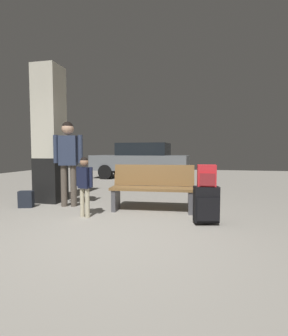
{
  "coord_description": "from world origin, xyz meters",
  "views": [
    {
      "loc": [
        1.15,
        -3.13,
        1.15
      ],
      "look_at": [
        0.19,
        1.3,
        0.85
      ],
      "focal_mm": 26.73,
      "sensor_mm": 36.0,
      "label": 1
    }
  ],
  "objects_px": {
    "bench": "(153,188)",
    "suitcase": "(206,204)",
    "backpack_dark_floor": "(26,199)",
    "adult": "(68,154)",
    "backpack_bright": "(207,176)",
    "structural_pillar": "(50,135)",
    "parked_car_far": "(141,160)",
    "child": "(84,180)"
  },
  "relations": [
    {
      "from": "bench",
      "to": "suitcase",
      "type": "relative_size",
      "value": 2.7
    },
    {
      "from": "backpack_dark_floor",
      "to": "adult",
      "type": "bearing_deg",
      "value": 19.37
    },
    {
      "from": "backpack_bright",
      "to": "backpack_dark_floor",
      "type": "height_order",
      "value": "backpack_bright"
    },
    {
      "from": "backpack_dark_floor",
      "to": "structural_pillar",
      "type": "bearing_deg",
      "value": 77.02
    },
    {
      "from": "structural_pillar",
      "to": "parked_car_far",
      "type": "distance_m",
      "value": 5.56
    },
    {
      "from": "backpack_dark_floor",
      "to": "parked_car_far",
      "type": "bearing_deg",
      "value": 80.28
    },
    {
      "from": "bench",
      "to": "adult",
      "type": "height_order",
      "value": "adult"
    },
    {
      "from": "adult",
      "to": "structural_pillar",
      "type": "bearing_deg",
      "value": 150.36
    },
    {
      "from": "adult",
      "to": "parked_car_far",
      "type": "height_order",
      "value": "adult"
    },
    {
      "from": "bench",
      "to": "child",
      "type": "distance_m",
      "value": 1.32
    },
    {
      "from": "structural_pillar",
      "to": "parked_car_far",
      "type": "xyz_separation_m",
      "value": [
        0.89,
        5.44,
        -0.71
      ]
    },
    {
      "from": "suitcase",
      "to": "child",
      "type": "height_order",
      "value": "child"
    },
    {
      "from": "bench",
      "to": "parked_car_far",
      "type": "height_order",
      "value": "parked_car_far"
    },
    {
      "from": "suitcase",
      "to": "backpack_dark_floor",
      "type": "relative_size",
      "value": 1.78
    },
    {
      "from": "bench",
      "to": "backpack_dark_floor",
      "type": "xyz_separation_m",
      "value": [
        -2.59,
        -0.29,
        -0.28
      ]
    },
    {
      "from": "bench",
      "to": "backpack_bright",
      "type": "bearing_deg",
      "value": -37.19
    },
    {
      "from": "child",
      "to": "backpack_dark_floor",
      "type": "bearing_deg",
      "value": 163.34
    },
    {
      "from": "suitcase",
      "to": "child",
      "type": "distance_m",
      "value": 2.09
    },
    {
      "from": "backpack_dark_floor",
      "to": "bench",
      "type": "bearing_deg",
      "value": 6.36
    },
    {
      "from": "backpack_bright",
      "to": "child",
      "type": "bearing_deg",
      "value": 179.8
    },
    {
      "from": "structural_pillar",
      "to": "backpack_bright",
      "type": "relative_size",
      "value": 9.0
    },
    {
      "from": "suitcase",
      "to": "bench",
      "type": "bearing_deg",
      "value": 142.86
    },
    {
      "from": "structural_pillar",
      "to": "suitcase",
      "type": "xyz_separation_m",
      "value": [
        3.43,
        -1.12,
        -1.2
      ]
    },
    {
      "from": "bench",
      "to": "backpack_bright",
      "type": "xyz_separation_m",
      "value": [
        0.99,
        -0.75,
        0.33
      ]
    },
    {
      "from": "bench",
      "to": "parked_car_far",
      "type": "distance_m",
      "value": 6.02
    },
    {
      "from": "backpack_bright",
      "to": "bench",
      "type": "bearing_deg",
      "value": 142.81
    },
    {
      "from": "backpack_bright",
      "to": "adult",
      "type": "height_order",
      "value": "adult"
    },
    {
      "from": "structural_pillar",
      "to": "suitcase",
      "type": "bearing_deg",
      "value": -18.05
    },
    {
      "from": "bench",
      "to": "backpack_dark_floor",
      "type": "bearing_deg",
      "value": -173.64
    },
    {
      "from": "backpack_bright",
      "to": "adult",
      "type": "xyz_separation_m",
      "value": [
        -2.78,
        0.75,
        0.32
      ]
    },
    {
      "from": "child",
      "to": "bench",
      "type": "bearing_deg",
      "value": 34.71
    },
    {
      "from": "suitcase",
      "to": "backpack_dark_floor",
      "type": "xyz_separation_m",
      "value": [
        -3.58,
        0.46,
        -0.15
      ]
    },
    {
      "from": "child",
      "to": "parked_car_far",
      "type": "bearing_deg",
      "value": 94.16
    },
    {
      "from": "suitcase",
      "to": "backpack_bright",
      "type": "relative_size",
      "value": 1.78
    },
    {
      "from": "suitcase",
      "to": "child",
      "type": "bearing_deg",
      "value": 179.82
    },
    {
      "from": "parked_car_far",
      "to": "suitcase",
      "type": "bearing_deg",
      "value": -68.81
    },
    {
      "from": "bench",
      "to": "backpack_bright",
      "type": "relative_size",
      "value": 4.8
    },
    {
      "from": "backpack_dark_floor",
      "to": "parked_car_far",
      "type": "xyz_separation_m",
      "value": [
        1.04,
        6.09,
        0.64
      ]
    },
    {
      "from": "structural_pillar",
      "to": "parked_car_far",
      "type": "relative_size",
      "value": 0.73
    },
    {
      "from": "suitcase",
      "to": "backpack_dark_floor",
      "type": "height_order",
      "value": "suitcase"
    },
    {
      "from": "backpack_dark_floor",
      "to": "backpack_bright",
      "type": "bearing_deg",
      "value": -7.34
    },
    {
      "from": "backpack_dark_floor",
      "to": "parked_car_far",
      "type": "relative_size",
      "value": 0.08
    }
  ]
}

